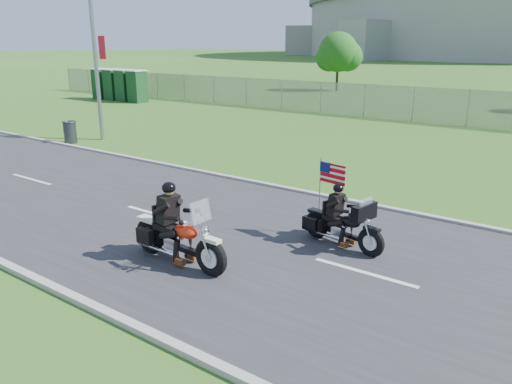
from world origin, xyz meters
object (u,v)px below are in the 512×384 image
Objects in this scene: streetlight at (96,14)px; trash_can at (70,133)px; motorcycle_follow at (343,226)px; porta_toilet_c at (113,85)px; porta_toilet_b at (125,86)px; porta_toilet_d at (102,84)px; porta_toilet_a at (137,87)px; motorcycle_lead at (177,239)px.

streetlight is 5.42m from trash_can.
porta_toilet_c is at bearing 160.61° from motorcycle_follow.
porta_toilet_b reaches higher than motorcycle_follow.
motorcycle_follow is at bearing -28.72° from porta_toilet_d.
trash_can is (-15.48, 3.62, -0.02)m from motorcycle_follow.
porta_toilet_b is at bearing 136.65° from streetlight.
streetlight reaches higher than porta_toilet_d.
streetlight is at bearing -37.17° from porta_toilet_d.
streetlight is at bearing 72.47° from trash_can.
streetlight is 4.35× the size of porta_toilet_b.
porta_toilet_d is (-2.80, 0.00, 0.00)m from porta_toilet_b.
motorcycle_lead is (22.60, -18.81, -0.59)m from porta_toilet_a.
trash_can is at bearing -45.14° from porta_toilet_c.
trash_can is at bearing -52.44° from porta_toilet_a.
porta_toilet_c is (-1.40, 0.00, 0.00)m from porta_toilet_b.
porta_toilet_b is (-11.42, 10.78, -4.49)m from streetlight.
porta_toilet_d is at bearing 180.00° from porta_toilet_a.
porta_toilet_d reaches higher than motorcycle_lead.
streetlight reaches higher than porta_toilet_a.
porta_toilet_d is at bearing 147.19° from motorcycle_lead.
porta_toilet_a is 1.06× the size of motorcycle_follow.
porta_toilet_b is at bearing 131.41° from trash_can.
porta_toilet_b is 1.06× the size of motorcycle_follow.
porta_toilet_d is at bearing 161.81° from motorcycle_follow.
porta_toilet_c is (-12.82, 10.78, -4.49)m from streetlight.
porta_toilet_d reaches higher than trash_can.
motorcycle_follow is at bearing -32.62° from porta_toilet_a.
motorcycle_lead is at bearing -26.21° from trash_can.
porta_toilet_b is 2.36× the size of trash_can.
motorcycle_lead is at bearing -35.07° from porta_toilet_d.
trash_can is (9.51, -12.38, -0.66)m from porta_toilet_a.
streetlight is 4.62× the size of motorcycle_follow.
porta_toilet_c is at bearing 180.00° from porta_toilet_b.
motorcycle_follow is (24.99, -16.00, -0.65)m from porta_toilet_a.
trash_can is at bearing 177.36° from motorcycle_follow.
porta_toilet_b is 0.87× the size of motorcycle_lead.
porta_toilet_a is 4.20m from porta_toilet_d.
porta_toilet_a reaches higher than motorcycle_follow.
porta_toilet_b is 30.87m from motorcycle_follow.
porta_toilet_a is 1.40m from porta_toilet_b.
motorcycle_follow reaches higher than trash_can.
streetlight is at bearing 149.70° from motorcycle_lead.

